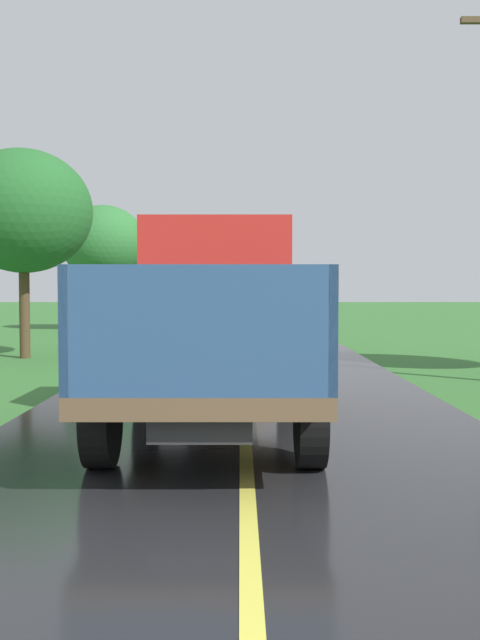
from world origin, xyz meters
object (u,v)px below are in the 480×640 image
(banana_truck_far, at_px, (237,300))
(roadside_tree_mid_right, at_px, (104,243))
(roadside_tree_far_left, at_px, (24,211))
(banana_truck_near, at_px, (216,319))

(banana_truck_far, distance_m, roadside_tree_mid_right, 9.73)
(roadside_tree_mid_right, relative_size, roadside_tree_far_left, 1.00)
(banana_truck_near, height_order, roadside_tree_mid_right, roadside_tree_mid_right)
(banana_truck_near, xyz_separation_m, banana_truck_far, (0.21, 15.85, 0.00))
(banana_truck_far, distance_m, roadside_tree_far_left, 8.69)
(roadside_tree_mid_right, height_order, roadside_tree_far_left, roadside_tree_mid_right)
(banana_truck_far, bearing_deg, roadside_tree_far_left, -132.91)
(roadside_tree_mid_right, xyz_separation_m, roadside_tree_far_left, (0.35, -13.35, 0.03))
(banana_truck_near, relative_size, roadside_tree_far_left, 1.04)
(roadside_tree_far_left, bearing_deg, banana_truck_near, -60.69)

